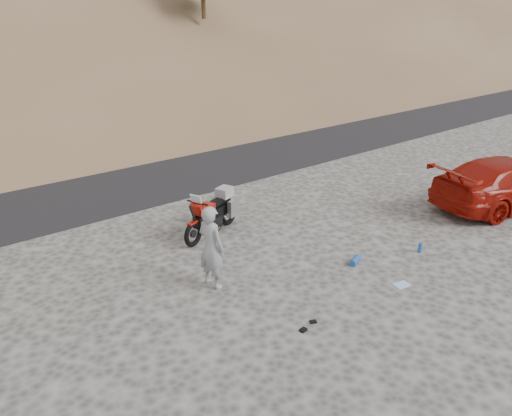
% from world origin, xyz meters
% --- Properties ---
extents(ground, '(140.00, 140.00, 0.00)m').
position_xyz_m(ground, '(0.00, 0.00, 0.00)').
color(ground, '#413E3C').
rests_on(ground, ground).
extents(road, '(120.00, 7.00, 0.05)m').
position_xyz_m(road, '(0.00, 9.00, 0.00)').
color(road, black).
rests_on(road, ground).
extents(motorcycle, '(2.18, 1.11, 1.36)m').
position_xyz_m(motorcycle, '(0.15, 2.83, 0.58)').
color(motorcycle, black).
rests_on(motorcycle, ground).
extents(man, '(0.55, 0.74, 1.85)m').
position_xyz_m(man, '(-1.40, 0.63, 0.00)').
color(man, gray).
rests_on(man, ground).
extents(red_car, '(5.43, 3.21, 1.48)m').
position_xyz_m(red_car, '(8.19, -1.06, 0.00)').
color(red_car, '#971108').
rests_on(red_car, ground).
extents(gear_blue_mat, '(0.42, 0.29, 0.16)m').
position_xyz_m(gear_blue_mat, '(1.78, -0.66, 0.08)').
color(gear_blue_mat, '#1B50A7').
rests_on(gear_blue_mat, ground).
extents(gear_bottle, '(0.10, 0.10, 0.25)m').
position_xyz_m(gear_bottle, '(3.47, -1.27, 0.13)').
color(gear_bottle, '#1B50A7').
rests_on(gear_bottle, ground).
extents(gear_glove_a, '(0.15, 0.14, 0.04)m').
position_xyz_m(gear_glove_a, '(-0.67, -1.73, 0.02)').
color(gear_glove_a, black).
rests_on(gear_glove_a, ground).
extents(gear_glove_b, '(0.15, 0.12, 0.04)m').
position_xyz_m(gear_glove_b, '(-1.00, -1.80, 0.02)').
color(gear_glove_b, black).
rests_on(gear_glove_b, ground).
extents(gear_blue_cloth, '(0.39, 0.32, 0.01)m').
position_xyz_m(gear_blue_cloth, '(1.82, -1.95, 0.01)').
color(gear_blue_cloth, '#9BBCF0').
rests_on(gear_blue_cloth, ground).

